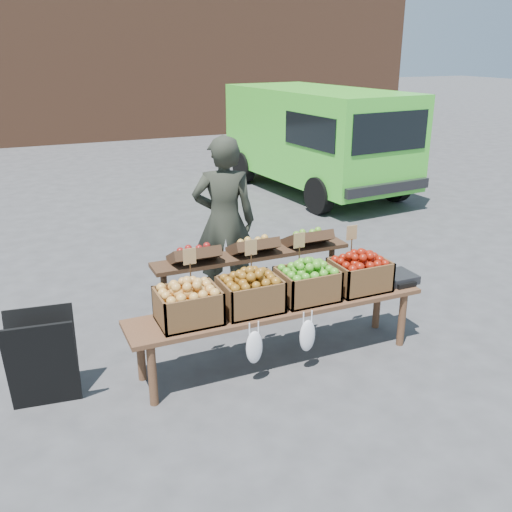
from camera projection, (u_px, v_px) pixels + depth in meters
name	position (u px, v px, depth m)	size (l,w,h in m)	color
ground	(195.00, 354.00, 5.31)	(80.00, 80.00, 0.00)	#444447
delivery_van	(316.00, 141.00, 10.91)	(1.99, 4.35, 1.95)	#4CDB36
vendor	(224.00, 221.00, 6.12)	(0.67, 0.44, 1.85)	#282B22
chalkboard_sign	(42.00, 360.00, 4.44)	(0.52, 0.29, 0.79)	black
back_table	(253.00, 279.00, 5.65)	(2.10, 0.44, 1.04)	#3C2718
display_bench	(279.00, 333.00, 5.09)	(2.70, 0.56, 0.57)	brown
crate_golden_apples	(188.00, 306.00, 4.63)	(0.50, 0.40, 0.28)	gold
crate_russet_pears	(250.00, 295.00, 4.84)	(0.50, 0.40, 0.28)	#8C5C10
crate_red_apples	(307.00, 284.00, 5.05)	(0.50, 0.40, 0.28)	#308317
crate_green_apples	(359.00, 275.00, 5.26)	(0.50, 0.40, 0.28)	#670809
weighing_scale	(396.00, 278.00, 5.46)	(0.34, 0.30, 0.08)	black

